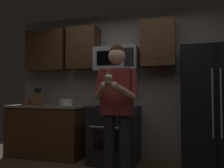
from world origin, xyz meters
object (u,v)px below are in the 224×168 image
(microwave, at_px, (117,59))
(cupcake, at_px, (108,79))
(oven_range, at_px, (115,134))
(bowl_large_white, at_px, (66,102))
(knife_block, at_px, (38,99))
(refrigerator, at_px, (214,109))
(bowl_small_colored, at_px, (26,102))
(person, at_px, (117,104))

(microwave, relative_size, cupcake, 4.26)
(oven_range, distance_m, bowl_large_white, 1.04)
(knife_block, height_order, cupcake, cupcake)
(refrigerator, bearing_deg, cupcake, -137.00)
(microwave, height_order, bowl_small_colored, microwave)
(oven_range, relative_size, cupcake, 5.36)
(person, bearing_deg, oven_range, 108.44)
(oven_range, bearing_deg, person, -71.56)
(oven_range, xyz_separation_m, knife_block, (-1.46, -0.03, 0.57))
(bowl_small_colored, xyz_separation_m, person, (2.06, -0.90, 0.03))
(cupcake, bearing_deg, oven_range, 103.50)
(bowl_small_colored, bearing_deg, knife_block, -13.94)
(refrigerator, height_order, bowl_large_white, refrigerator)
(knife_block, height_order, person, person)
(cupcake, bearing_deg, bowl_large_white, 135.41)
(microwave, distance_m, bowl_small_colored, 1.94)
(refrigerator, xyz_separation_m, person, (-1.22, -0.81, 0.10))
(knife_block, xyz_separation_m, bowl_large_white, (0.56, 0.03, -0.06))
(bowl_large_white, xyz_separation_m, bowl_small_colored, (-0.88, 0.05, -0.02))
(refrigerator, distance_m, cupcake, 1.71)
(person, bearing_deg, bowl_small_colored, 156.53)
(oven_range, bearing_deg, knife_block, -178.84)
(microwave, xyz_separation_m, cupcake, (0.28, -1.29, -0.43))
(oven_range, relative_size, knife_block, 2.91)
(knife_block, bearing_deg, microwave, 5.82)
(oven_range, xyz_separation_m, microwave, (0.00, 0.12, 1.26))
(refrigerator, height_order, cupcake, refrigerator)
(bowl_small_colored, bearing_deg, refrigerator, -1.56)
(oven_range, height_order, refrigerator, refrigerator)
(bowl_large_white, bearing_deg, bowl_small_colored, 176.44)
(oven_range, height_order, person, person)
(microwave, bearing_deg, bowl_large_white, -172.23)
(bowl_large_white, xyz_separation_m, person, (1.19, -0.84, 0.02))
(cupcake, bearing_deg, person, 90.00)
(bowl_small_colored, distance_m, person, 2.25)
(bowl_large_white, bearing_deg, refrigerator, -0.83)
(person, bearing_deg, knife_block, 154.90)
(person, bearing_deg, bowl_large_white, 144.67)
(oven_range, relative_size, person, 0.53)
(knife_block, xyz_separation_m, person, (1.74, -0.82, -0.04))
(bowl_large_white, relative_size, person, 0.14)
(bowl_large_white, distance_m, bowl_small_colored, 0.88)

